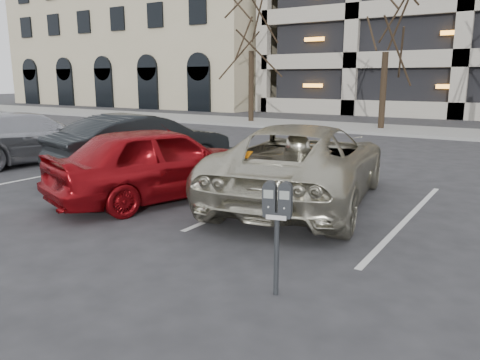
{
  "coord_description": "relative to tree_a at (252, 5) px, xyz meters",
  "views": [
    {
      "loc": [
        3.09,
        -5.69,
        2.33
      ],
      "look_at": [
        -0.12,
        -0.64,
        1.04
      ],
      "focal_mm": 35.0,
      "sensor_mm": 36.0,
      "label": 1
    }
  ],
  "objects": [
    {
      "name": "tree_b",
      "position": [
        7.0,
        0.0,
        -0.41
      ],
      "size": [
        3.43,
        3.43,
        7.8
      ],
      "color": "black",
      "rests_on": "ground"
    },
    {
      "name": "car_silver",
      "position": [
        0.94,
        -13.77,
        -5.33
      ],
      "size": [
        2.69,
        5.17,
        1.43
      ],
      "primitive_type": "imported",
      "rotation": [
        0.0,
        0.0,
        3.0
      ],
      "color": "#ACAEB4",
      "rests_on": "ground"
    },
    {
      "name": "sidewalk",
      "position": [
        10.0,
        0.0,
        -5.99
      ],
      "size": [
        80.0,
        4.0,
        0.12
      ],
      "primitive_type": "cube",
      "color": "gray",
      "rests_on": "ground"
    },
    {
      "name": "office_building",
      "position": [
        -18.0,
        13.92,
        1.44
      ],
      "size": [
        26.0,
        16.2,
        15.0
      ],
      "color": "tan",
      "rests_on": "ground"
    },
    {
      "name": "stall_lines",
      "position": [
        8.6,
        -13.7,
        -6.04
      ],
      "size": [
        16.9,
        5.2,
        0.0
      ],
      "color": "silver",
      "rests_on": "ground"
    },
    {
      "name": "car_red",
      "position": [
        6.94,
        -14.94,
        -5.31
      ],
      "size": [
        3.02,
        4.65,
        1.47
      ],
      "primitive_type": "imported",
      "rotation": [
        0.0,
        0.0,
        2.82
      ],
      "color": "maroon",
      "rests_on": "ground"
    },
    {
      "name": "parking_meter",
      "position": [
        10.85,
        -17.44,
        -5.09
      ],
      "size": [
        0.34,
        0.2,
        1.25
      ],
      "rotation": [
        0.0,
        0.0,
        0.27
      ],
      "color": "black",
      "rests_on": "ground"
    },
    {
      "name": "tree_a",
      "position": [
        0.0,
        0.0,
        0.0
      ],
      "size": [
        3.68,
        3.68,
        8.37
      ],
      "color": "black",
      "rests_on": "ground"
    },
    {
      "name": "suv_silver",
      "position": [
        9.39,
        -13.6,
        -5.29
      ],
      "size": [
        3.47,
        5.8,
        1.52
      ],
      "rotation": [
        0.0,
        0.0,
        3.33
      ],
      "color": "#B9B49D",
      "rests_on": "ground"
    },
    {
      "name": "ground",
      "position": [
        10.0,
        -16.0,
        -6.05
      ],
      "size": [
        140.0,
        140.0,
        0.0
      ],
      "primitive_type": "plane",
      "color": "#28282B",
      "rests_on": "ground"
    },
    {
      "name": "car_dark",
      "position": [
        4.92,
        -13.31,
        -5.3
      ],
      "size": [
        2.65,
        4.8,
        1.5
      ],
      "primitive_type": "imported",
      "rotation": [
        0.0,
        0.0,
        2.89
      ],
      "color": "black",
      "rests_on": "ground"
    }
  ]
}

